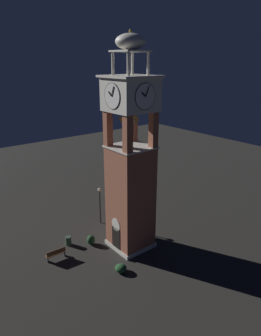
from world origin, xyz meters
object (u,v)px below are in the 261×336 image
object	(u,v)px
clock_tower	(130,168)
park_bench	(56,254)
trash_bin	(68,241)
lamp_post	(100,199)

from	to	relation	value
clock_tower	park_bench	xyz separation A→B (m)	(-2.16, -6.06, -6.69)
park_bench	trash_bin	xyz separation A→B (m)	(-1.24, 1.78, -0.08)
park_bench	lamp_post	xyz separation A→B (m)	(-2.76, 6.14, 2.13)
clock_tower	lamp_post	distance (m)	6.71
clock_tower	lamp_post	size ratio (longest dim) A/B	4.64
park_bench	trash_bin	bearing A→B (deg)	124.81
lamp_post	trash_bin	size ratio (longest dim) A/B	4.70
lamp_post	trash_bin	world-z (taller)	lamp_post
park_bench	trash_bin	world-z (taller)	park_bench
lamp_post	trash_bin	bearing A→B (deg)	-70.78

